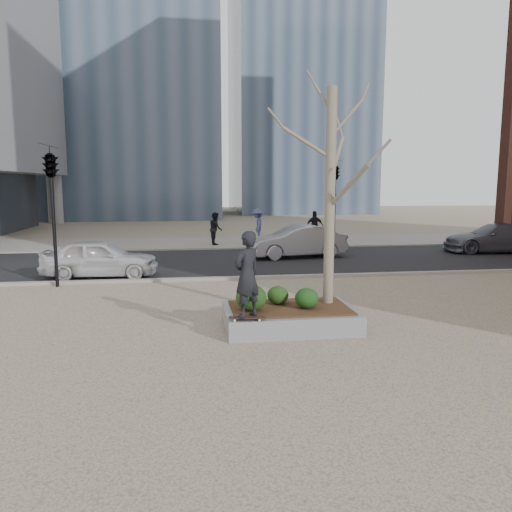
{
  "coord_description": "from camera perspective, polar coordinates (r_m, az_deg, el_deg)",
  "views": [
    {
      "loc": [
        -1.36,
        -11.01,
        3.31
      ],
      "look_at": [
        0.5,
        2.0,
        1.4
      ],
      "focal_mm": 35.0,
      "sensor_mm": 36.0,
      "label": 1
    }
  ],
  "objects": [
    {
      "name": "shrub_right",
      "position": [
        11.46,
        5.82,
        -4.83
      ],
      "size": [
        0.55,
        0.55,
        0.46
      ],
      "primitive_type": "ellipsoid",
      "color": "black",
      "rests_on": "planter_mulch"
    },
    {
      "name": "traffic_light_far",
      "position": [
        26.81,
        8.98,
        5.91
      ],
      "size": [
        0.6,
        2.48,
        4.5
      ],
      "primitive_type": null,
      "color": "black",
      "rests_on": "ground"
    },
    {
      "name": "car_third",
      "position": [
        26.65,
        25.65,
        1.87
      ],
      "size": [
        5.02,
        2.61,
        1.39
      ],
      "primitive_type": "imported",
      "rotation": [
        0.0,
        0.0,
        4.57
      ],
      "color": "#5A5C67",
      "rests_on": "street"
    },
    {
      "name": "planter_mulch",
      "position": [
        11.61,
        3.86,
        -5.91
      ],
      "size": [
        2.7,
        1.7,
        0.04
      ],
      "primitive_type": "cube",
      "color": "#382314",
      "rests_on": "planter"
    },
    {
      "name": "sycamore_tree",
      "position": [
        11.81,
        8.54,
        10.51
      ],
      "size": [
        2.8,
        2.8,
        6.6
      ],
      "primitive_type": null,
      "color": "gray",
      "rests_on": "planter_mulch"
    },
    {
      "name": "skateboard",
      "position": [
        10.59,
        -1.02,
        -7.19
      ],
      "size": [
        0.8,
        0.28,
        0.08
      ],
      "primitive_type": null,
      "rotation": [
        0.0,
        0.0,
        -0.1
      ],
      "color": "black",
      "rests_on": "planter"
    },
    {
      "name": "skateboarder",
      "position": [
        10.38,
        -1.04,
        -2.13
      ],
      "size": [
        0.79,
        0.76,
        1.82
      ],
      "primitive_type": "imported",
      "rotation": [
        0.0,
        0.0,
        3.81
      ],
      "color": "black",
      "rests_on": "skateboard"
    },
    {
      "name": "traffic_light_near",
      "position": [
        17.15,
        -22.14,
        4.12
      ],
      "size": [
        0.6,
        2.48,
        4.5
      ],
      "primitive_type": null,
      "color": "black",
      "rests_on": "ground"
    },
    {
      "name": "ground",
      "position": [
        11.58,
        -1.06,
        -8.35
      ],
      "size": [
        120.0,
        120.0,
        0.0
      ],
      "primitive_type": "plane",
      "color": "tan",
      "rests_on": "ground"
    },
    {
      "name": "far_sidewalk",
      "position": [
        28.24,
        -5.31,
        1.53
      ],
      "size": [
        60.0,
        6.0,
        0.02
      ],
      "primitive_type": "cube",
      "color": "gray",
      "rests_on": "ground"
    },
    {
      "name": "planter",
      "position": [
        11.68,
        3.85,
        -7.07
      ],
      "size": [
        3.0,
        2.0,
        0.45
      ],
      "primitive_type": "cube",
      "color": "gray",
      "rests_on": "ground"
    },
    {
      "name": "pedestrian_c",
      "position": [
        28.66,
        6.72,
        3.39
      ],
      "size": [
        1.03,
        0.45,
        1.75
      ],
      "primitive_type": "imported",
      "rotation": [
        0.0,
        0.0,
        3.16
      ],
      "color": "black",
      "rests_on": "far_sidewalk"
    },
    {
      "name": "pedestrian_a",
      "position": [
        27.13,
        -4.63,
        3.15
      ],
      "size": [
        0.72,
        0.89,
        1.76
      ],
      "primitive_type": "imported",
      "rotation": [
        0.0,
        0.0,
        1.63
      ],
      "color": "black",
      "rests_on": "far_sidewalk"
    },
    {
      "name": "shrub_middle",
      "position": [
        11.8,
        2.51,
        -4.5
      ],
      "size": [
        0.5,
        0.5,
        0.43
      ],
      "primitive_type": "ellipsoid",
      "color": "#1A3F14",
      "rests_on": "planter_mulch"
    },
    {
      "name": "pedestrian_b",
      "position": [
        28.16,
        0.18,
        3.51
      ],
      "size": [
        0.85,
        1.3,
        1.89
      ],
      "primitive_type": "imported",
      "rotation": [
        0.0,
        0.0,
        4.58
      ],
      "color": "#454B7D",
      "rests_on": "far_sidewalk"
    },
    {
      "name": "shrub_left",
      "position": [
        11.17,
        -0.55,
        -4.79
      ],
      "size": [
        0.7,
        0.7,
        0.59
      ],
      "primitive_type": "ellipsoid",
      "color": "#183210",
      "rests_on": "planter_mulch"
    },
    {
      "name": "car_silver",
      "position": [
        22.46,
        4.69,
        1.67
      ],
      "size": [
        4.52,
        2.05,
        1.44
      ],
      "primitive_type": "imported",
      "rotation": [
        0.0,
        0.0,
        4.84
      ],
      "color": "gray",
      "rests_on": "street"
    },
    {
      "name": "police_car",
      "position": [
        18.45,
        -17.39,
        -0.25
      ],
      "size": [
        4.07,
        1.81,
        1.36
      ],
      "primitive_type": "imported",
      "rotation": [
        0.0,
        0.0,
        1.52
      ],
      "color": "silver",
      "rests_on": "street"
    },
    {
      "name": "street",
      "position": [
        21.31,
        -4.37,
        -0.66
      ],
      "size": [
        60.0,
        8.0,
        0.02
      ],
      "primitive_type": "cube",
      "color": "black",
      "rests_on": "ground"
    }
  ]
}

